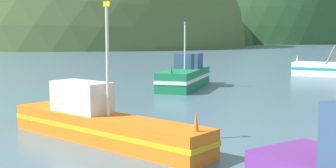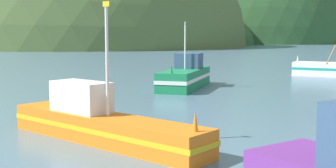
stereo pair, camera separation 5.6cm
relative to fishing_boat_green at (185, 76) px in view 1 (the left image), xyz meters
The scene contains 5 objects.
hill_far_center 117.37m from the fishing_boat_green, 94.82° to the left, with size 105.87×84.69×92.92m, color #516B38.
hill_mid_left 181.24m from the fishing_boat_green, 66.40° to the left, with size 85.72×68.58×107.68m, color #2D562D.
hill_far_right 157.62m from the fishing_boat_green, 97.93° to the left, with size 162.32×129.86×53.33m, color #2D562D.
fishing_boat_green is the anchor object (origin of this frame).
fishing_boat_orange 18.19m from the fishing_boat_green, 111.89° to the right, with size 7.76×8.62×5.50m.
Camera 1 is at (-5.00, 1.47, 4.27)m, focal length 47.32 mm.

